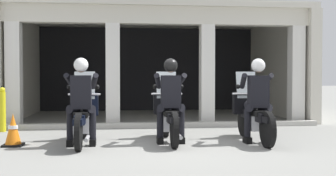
{
  "coord_description": "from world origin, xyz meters",
  "views": [
    {
      "loc": [
        -0.93,
        -7.51,
        1.26
      ],
      "look_at": [
        0.0,
        0.57,
        1.02
      ],
      "focal_mm": 44.46,
      "sensor_mm": 36.0,
      "label": 1
    }
  ],
  "objects_px": {
    "motorcycle_left": "(83,117)",
    "bollard_kerbside": "(3,110)",
    "motorcycle_right": "(253,115)",
    "police_officer_left": "(81,94)",
    "motorcycle_center": "(169,115)",
    "police_officer_center": "(171,93)",
    "traffic_cone_flank": "(13,130)",
    "police_officer_right": "(258,93)"
  },
  "relations": [
    {
      "from": "police_officer_left",
      "to": "bollard_kerbside",
      "type": "bearing_deg",
      "value": 125.4
    },
    {
      "from": "motorcycle_center",
      "to": "police_officer_center",
      "type": "height_order",
      "value": "police_officer_center"
    },
    {
      "from": "motorcycle_left",
      "to": "motorcycle_center",
      "type": "distance_m",
      "value": 1.63
    },
    {
      "from": "police_officer_right",
      "to": "motorcycle_left",
      "type": "bearing_deg",
      "value": 172.26
    },
    {
      "from": "motorcycle_center",
      "to": "traffic_cone_flank",
      "type": "distance_m",
      "value": 2.86
    },
    {
      "from": "motorcycle_left",
      "to": "bollard_kerbside",
      "type": "bearing_deg",
      "value": 129.5
    },
    {
      "from": "bollard_kerbside",
      "to": "police_officer_center",
      "type": "bearing_deg",
      "value": -29.84
    },
    {
      "from": "motorcycle_left",
      "to": "police_officer_center",
      "type": "distance_m",
      "value": 1.69
    },
    {
      "from": "police_officer_right",
      "to": "traffic_cone_flank",
      "type": "bearing_deg",
      "value": 176.0
    },
    {
      "from": "motorcycle_left",
      "to": "police_officer_right",
      "type": "bearing_deg",
      "value": -12.76
    },
    {
      "from": "traffic_cone_flank",
      "to": "police_officer_left",
      "type": "bearing_deg",
      "value": -5.46
    },
    {
      "from": "police_officer_left",
      "to": "police_officer_center",
      "type": "bearing_deg",
      "value": -3.74
    },
    {
      "from": "police_officer_left",
      "to": "motorcycle_right",
      "type": "relative_size",
      "value": 0.78
    },
    {
      "from": "motorcycle_center",
      "to": "motorcycle_right",
      "type": "bearing_deg",
      "value": -12.1
    },
    {
      "from": "motorcycle_right",
      "to": "police_officer_left",
      "type": "bearing_deg",
      "value": -177.77
    },
    {
      "from": "motorcycle_center",
      "to": "bollard_kerbside",
      "type": "xyz_separation_m",
      "value": [
        -3.57,
        1.76,
        -0.0
      ]
    },
    {
      "from": "traffic_cone_flank",
      "to": "motorcycle_center",
      "type": "bearing_deg",
      "value": 5.15
    },
    {
      "from": "motorcycle_left",
      "to": "bollard_kerbside",
      "type": "height_order",
      "value": "motorcycle_left"
    },
    {
      "from": "police_officer_left",
      "to": "traffic_cone_flank",
      "type": "distance_m",
      "value": 1.38
    },
    {
      "from": "motorcycle_left",
      "to": "motorcycle_center",
      "type": "xyz_separation_m",
      "value": [
        1.63,
        0.09,
        0.0
      ]
    },
    {
      "from": "police_officer_left",
      "to": "motorcycle_right",
      "type": "bearing_deg",
      "value": -2.8
    },
    {
      "from": "motorcycle_right",
      "to": "police_officer_right",
      "type": "distance_m",
      "value": 0.52
    },
    {
      "from": "motorcycle_left",
      "to": "motorcycle_right",
      "type": "height_order",
      "value": "same"
    },
    {
      "from": "police_officer_center",
      "to": "traffic_cone_flank",
      "type": "xyz_separation_m",
      "value": [
        -2.84,
        0.03,
        -0.65
      ]
    },
    {
      "from": "motorcycle_center",
      "to": "motorcycle_right",
      "type": "relative_size",
      "value": 1.0
    },
    {
      "from": "bollard_kerbside",
      "to": "motorcycle_center",
      "type": "bearing_deg",
      "value": -26.29
    },
    {
      "from": "police_officer_center",
      "to": "traffic_cone_flank",
      "type": "distance_m",
      "value": 2.92
    },
    {
      "from": "motorcycle_center",
      "to": "police_officer_center",
      "type": "bearing_deg",
      "value": -97.42
    },
    {
      "from": "motorcycle_center",
      "to": "bollard_kerbside",
      "type": "bearing_deg",
      "value": 146.55
    },
    {
      "from": "police_officer_right",
      "to": "traffic_cone_flank",
      "type": "height_order",
      "value": "police_officer_right"
    },
    {
      "from": "motorcycle_center",
      "to": "police_officer_right",
      "type": "relative_size",
      "value": 1.29
    },
    {
      "from": "traffic_cone_flank",
      "to": "bollard_kerbside",
      "type": "bearing_deg",
      "value": 109.76
    },
    {
      "from": "police_officer_left",
      "to": "motorcycle_left",
      "type": "bearing_deg",
      "value": 82.87
    },
    {
      "from": "bollard_kerbside",
      "to": "traffic_cone_flank",
      "type": "bearing_deg",
      "value": -70.24
    },
    {
      "from": "motorcycle_center",
      "to": "motorcycle_right",
      "type": "height_order",
      "value": "same"
    },
    {
      "from": "traffic_cone_flank",
      "to": "bollard_kerbside",
      "type": "relative_size",
      "value": 0.59
    },
    {
      "from": "police_officer_right",
      "to": "bollard_kerbside",
      "type": "xyz_separation_m",
      "value": [
        -5.19,
        2.19,
        -0.44
      ]
    },
    {
      "from": "police_officer_left",
      "to": "traffic_cone_flank",
      "type": "height_order",
      "value": "police_officer_left"
    },
    {
      "from": "motorcycle_right",
      "to": "traffic_cone_flank",
      "type": "relative_size",
      "value": 3.46
    },
    {
      "from": "police_officer_left",
      "to": "traffic_cone_flank",
      "type": "xyz_separation_m",
      "value": [
        -1.22,
        0.12,
        -0.65
      ]
    },
    {
      "from": "motorcycle_center",
      "to": "traffic_cone_flank",
      "type": "relative_size",
      "value": 3.46
    },
    {
      "from": "motorcycle_center",
      "to": "bollard_kerbside",
      "type": "height_order",
      "value": "motorcycle_center"
    }
  ]
}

